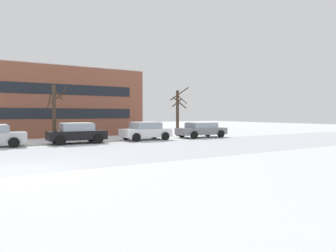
{
  "coord_description": "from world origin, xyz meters",
  "views": [
    {
      "loc": [
        -1.3,
        -12.26,
        2.04
      ],
      "look_at": [
        9.79,
        5.55,
        1.23
      ],
      "focal_mm": 33.14,
      "sensor_mm": 36.0,
      "label": 1
    }
  ],
  "objects": [
    {
      "name": "parked_car_white",
      "position": [
        10.05,
        9.31,
        0.73
      ],
      "size": [
        3.85,
        2.24,
        1.43
      ],
      "color": "white",
      "rests_on": "ground"
    },
    {
      "name": "tree_far_mid",
      "position": [
        14.92,
        12.03,
        2.34
      ],
      "size": [
        2.14,
        2.15,
        4.64
      ],
      "color": "#423326",
      "rests_on": "ground"
    },
    {
      "name": "parked_car_gray",
      "position": [
        15.44,
        9.12,
        0.69
      ],
      "size": [
        4.41,
        2.19,
        1.32
      ],
      "color": "slate",
      "rests_on": "ground"
    },
    {
      "name": "tree_far_right",
      "position": [
        3.7,
        11.76,
        2.25
      ],
      "size": [
        1.41,
        1.53,
        4.23
      ],
      "color": "#423326",
      "rests_on": "ground"
    },
    {
      "name": "road_surface",
      "position": [
        0.0,
        3.55,
        0.0
      ],
      "size": [
        80.0,
        9.1,
        0.0
      ],
      "color": "silver",
      "rests_on": "ground"
    },
    {
      "name": "ground_plane",
      "position": [
        0.0,
        0.0,
        0.0
      ],
      "size": [
        120.0,
        120.0,
        0.0
      ],
      "primitive_type": "plane",
      "color": "white"
    },
    {
      "name": "building_far_left",
      "position": [
        5.75,
        20.13,
        3.18
      ],
      "size": [
        14.36,
        9.5,
        6.37
      ],
      "color": "brown",
      "rests_on": "ground"
    },
    {
      "name": "parked_car_black",
      "position": [
        4.66,
        9.31,
        0.73
      ],
      "size": [
        3.93,
        2.1,
        1.45
      ],
      "color": "black",
      "rests_on": "ground"
    }
  ]
}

